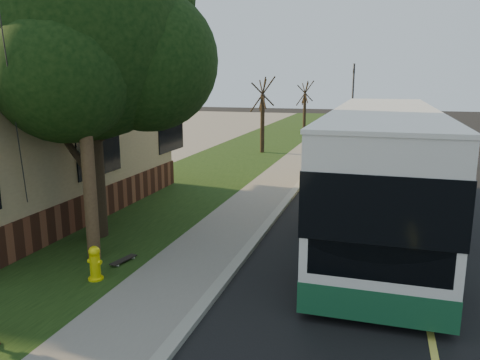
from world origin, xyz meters
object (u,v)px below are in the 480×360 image
object	(u,v)px
bare_tree_far	(305,107)
fire_hydrant	(95,263)
bare_tree_near	(262,116)
distant_car	(386,129)
utility_pole	(80,59)
skateboard_main	(124,260)
transit_bus	(382,164)
leafy_tree	(89,40)
dumpster	(63,165)
traffic_signal	(353,91)

from	to	relation	value
bare_tree_far	fire_hydrant	bearing A→B (deg)	-89.24
bare_tree_near	distant_car	xyz separation A→B (m)	(6.81, 8.24, -1.35)
utility_pole	distant_car	xyz separation A→B (m)	(6.61, 25.25, -3.83)
skateboard_main	bare_tree_near	bearing A→B (deg)	93.25
fire_hydrant	transit_bus	bearing A→B (deg)	46.01
skateboard_main	distant_car	distance (m)	25.91
leafy_tree	bare_tree_far	world-z (taller)	leafy_tree
skateboard_main	dumpster	distance (m)	9.98
skateboard_main	distant_car	xyz separation A→B (m)	(5.84, 25.23, 0.68)
bare_tree_far	skateboard_main	size ratio (longest dim) A/B	5.24
utility_pole	transit_bus	world-z (taller)	utility_pole
fire_hydrant	skateboard_main	size ratio (longest dim) A/B	0.96
transit_bus	traffic_signal	bearing A→B (deg)	95.24
bare_tree_near	skateboard_main	xyz separation A→B (m)	(0.97, -16.99, -2.03)
fire_hydrant	bare_tree_near	size ratio (longest dim) A/B	0.17
fire_hydrant	distant_car	xyz separation A→B (m)	(5.91, 26.24, 0.37)
skateboard_main	fire_hydrant	bearing A→B (deg)	-93.76
fire_hydrant	transit_bus	distance (m)	8.29
distant_car	fire_hydrant	bearing A→B (deg)	-110.62
skateboard_main	leafy_tree	bearing A→B (deg)	134.93
traffic_signal	fire_hydrant	bearing A→B (deg)	-95.21
utility_pole	leafy_tree	world-z (taller)	utility_pole
transit_bus	skateboard_main	xyz separation A→B (m)	(-5.61, -4.87, -1.70)
utility_pole	bare_tree_far	xyz separation A→B (m)	(0.31, 29.01, -2.63)
fire_hydrant	leafy_tree	xyz separation A→B (m)	(-1.57, 2.65, 4.73)
traffic_signal	utility_pole	bearing A→B (deg)	-96.58
fire_hydrant	bare_tree_far	bearing A→B (deg)	90.76
utility_pole	fire_hydrant	bearing A→B (deg)	-54.62
bare_tree_near	dumpster	bearing A→B (deg)	-121.29
bare_tree_near	skateboard_main	bearing A→B (deg)	-86.75
utility_pole	leafy_tree	size ratio (longest dim) A/B	1.16
utility_pole	bare_tree_near	distance (m)	17.19
fire_hydrant	traffic_signal	bearing A→B (deg)	84.79
bare_tree_far	dumpster	xyz separation A→B (m)	(-6.50, -21.87, -1.29)
bare_tree_far	skateboard_main	bearing A→B (deg)	-89.08
bare_tree_far	transit_bus	distance (m)	24.87
traffic_signal	bare_tree_far	bearing A→B (deg)	-131.19
leafy_tree	distant_car	world-z (taller)	leafy_tree
skateboard_main	dumpster	world-z (taller)	dumpster
bare_tree_near	distant_car	size ratio (longest dim) A/B	0.91
fire_hydrant	distant_car	world-z (taller)	distant_car
traffic_signal	dumpster	size ratio (longest dim) A/B	2.94
bare_tree_near	distant_car	distance (m)	10.77
bare_tree_far	dumpster	bearing A→B (deg)	-106.55
fire_hydrant	bare_tree_near	world-z (taller)	bare_tree_near
bare_tree_far	utility_pole	bearing A→B (deg)	-90.60
leafy_tree	distant_car	distance (m)	25.13
leafy_tree	distant_car	bearing A→B (deg)	72.41
fire_hydrant	skateboard_main	xyz separation A→B (m)	(0.07, 1.01, -0.31)
leafy_tree	traffic_signal	size ratio (longest dim) A/B	1.42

